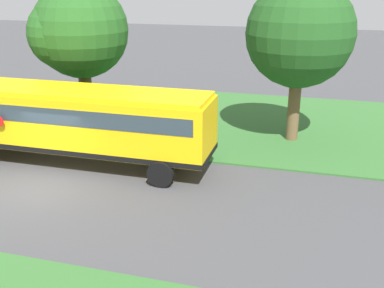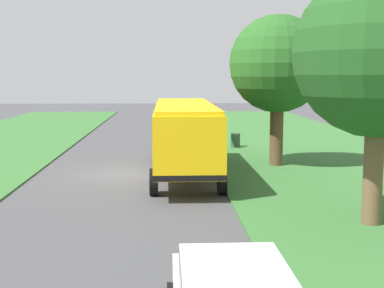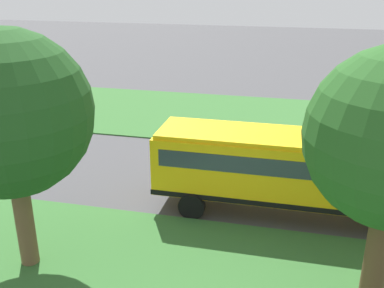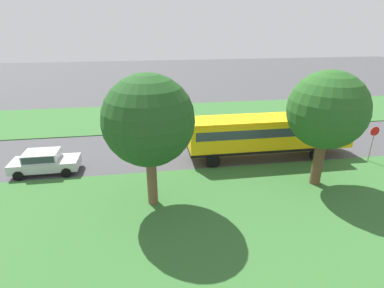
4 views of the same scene
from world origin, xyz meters
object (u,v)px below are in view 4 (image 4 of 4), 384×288
Objects in this scene: oak_tree_beside_bus at (329,110)px; stop_sign at (373,140)px; oak_tree_roadside_mid at (150,120)px; car_silver_nearest at (44,161)px; school_bus at (262,133)px.

oak_tree_beside_bus reaches higher than stop_sign.
oak_tree_beside_bus is 6.70m from stop_sign.
stop_sign is (3.22, -15.84, -3.27)m from oak_tree_roadside_mid.
car_silver_nearest is 0.59× the size of oak_tree_roadside_mid.
oak_tree_beside_bus is 2.63× the size of stop_sign.
car_silver_nearest is 0.61× the size of oak_tree_beside_bus.
car_silver_nearest is 1.61× the size of stop_sign.
oak_tree_beside_bus is at bearing 112.97° from stop_sign.
stop_sign reaches higher than car_silver_nearest.
oak_tree_beside_bus reaches higher than car_silver_nearest.
oak_tree_roadside_mid is at bearing 122.54° from school_bus.
stop_sign is at bearing -78.51° from oak_tree_roadside_mid.
school_bus is 2.82× the size of car_silver_nearest.
oak_tree_roadside_mid reaches higher than stop_sign.
oak_tree_roadside_mid is (-0.91, 10.38, 0.17)m from oak_tree_beside_bus.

